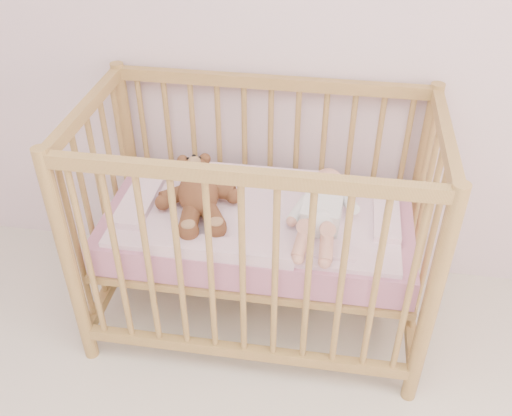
# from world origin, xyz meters

# --- Properties ---
(crib) EXTENTS (1.36, 0.76, 1.00)m
(crib) POSITION_xyz_m (-0.11, 1.60, 0.50)
(crib) COLOR tan
(crib) RESTS_ON floor
(mattress) EXTENTS (1.22, 0.62, 0.13)m
(mattress) POSITION_xyz_m (-0.11, 1.60, 0.49)
(mattress) COLOR pink
(mattress) RESTS_ON crib
(blanket) EXTENTS (1.10, 0.58, 0.06)m
(blanket) POSITION_xyz_m (-0.11, 1.60, 0.56)
(blanket) COLOR #F9ABCA
(blanket) RESTS_ON mattress
(baby) EXTENTS (0.31, 0.58, 0.13)m
(baby) POSITION_xyz_m (0.14, 1.58, 0.64)
(baby) COLOR white
(baby) RESTS_ON blanket
(teddy_bear) EXTENTS (0.49, 0.59, 0.14)m
(teddy_bear) POSITION_xyz_m (-0.35, 1.58, 0.65)
(teddy_bear) COLOR brown
(teddy_bear) RESTS_ON blanket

